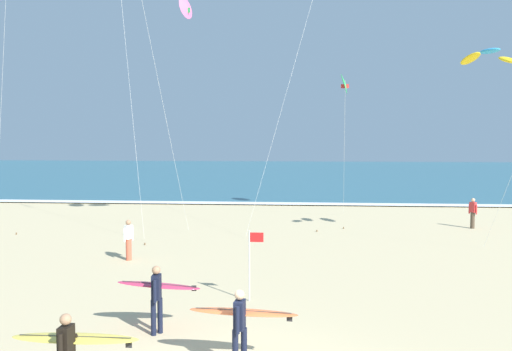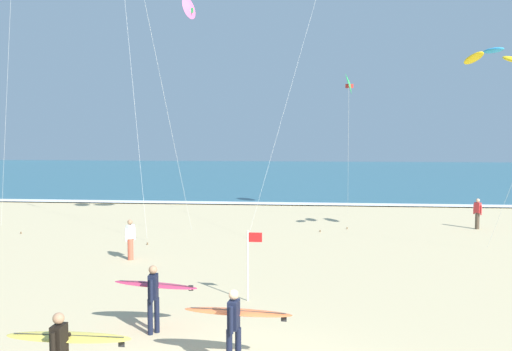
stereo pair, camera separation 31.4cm
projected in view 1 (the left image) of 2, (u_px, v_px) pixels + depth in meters
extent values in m
cube|color=#2D6075|center=(290.00, 174.00, 68.43)|extent=(160.00, 60.00, 0.08)
cube|color=white|center=(282.00, 203.00, 38.90)|extent=(160.00, 1.33, 0.01)
cylinder|color=black|center=(235.00, 351.00, 11.55)|extent=(0.13, 0.13, 0.88)
cylinder|color=black|center=(244.00, 348.00, 11.68)|extent=(0.13, 0.13, 0.88)
cube|color=black|center=(240.00, 315.00, 11.56)|extent=(0.23, 0.36, 0.60)
cube|color=red|center=(235.00, 313.00, 11.58)|extent=(0.03, 0.20, 0.32)
sphere|color=tan|center=(240.00, 295.00, 11.53)|extent=(0.21, 0.21, 0.21)
cylinder|color=black|center=(237.00, 320.00, 11.34)|extent=(0.09, 0.09, 0.56)
cylinder|color=black|center=(242.00, 306.00, 11.78)|extent=(0.09, 0.09, 0.26)
cylinder|color=black|center=(240.00, 311.00, 11.89)|extent=(0.26, 0.11, 0.14)
ellipsoid|color=orange|center=(243.00, 312.00, 11.92)|extent=(2.41, 0.73, 0.08)
cube|color=#333333|center=(243.00, 310.00, 11.91)|extent=(2.08, 0.24, 0.01)
cube|color=#262628|center=(289.00, 318.00, 11.74)|extent=(0.12, 0.02, 0.14)
cube|color=black|center=(66.00, 342.00, 10.04)|extent=(0.21, 0.35, 0.60)
cube|color=yellow|center=(61.00, 340.00, 10.04)|extent=(0.02, 0.20, 0.32)
sphere|color=#A87A59|center=(66.00, 319.00, 10.00)|extent=(0.21, 0.21, 0.21)
cylinder|color=black|center=(60.00, 349.00, 9.81)|extent=(0.09, 0.09, 0.56)
cylinder|color=black|center=(72.00, 332.00, 10.26)|extent=(0.09, 0.09, 0.26)
cylinder|color=black|center=(71.00, 337.00, 10.36)|extent=(0.25, 0.09, 0.14)
ellipsoid|color=#EFD14C|center=(75.00, 338.00, 10.40)|extent=(2.48, 0.64, 0.09)
cube|color=#333333|center=(75.00, 336.00, 10.39)|extent=(2.17, 0.09, 0.03)
cube|color=#262628|center=(129.00, 344.00, 10.29)|extent=(0.12, 0.02, 0.14)
cylinder|color=black|center=(153.00, 318.00, 13.63)|extent=(0.13, 0.13, 0.88)
cylinder|color=black|center=(160.00, 316.00, 13.79)|extent=(0.13, 0.13, 0.88)
cube|color=black|center=(156.00, 287.00, 13.66)|extent=(0.22, 0.35, 0.60)
cube|color=yellow|center=(152.00, 285.00, 13.65)|extent=(0.03, 0.20, 0.32)
sphere|color=#A87A59|center=(156.00, 270.00, 13.63)|extent=(0.21, 0.21, 0.21)
cylinder|color=black|center=(155.00, 291.00, 13.43)|extent=(0.09, 0.09, 0.56)
cylinder|color=black|center=(158.00, 280.00, 13.88)|extent=(0.09, 0.09, 0.26)
cylinder|color=black|center=(156.00, 284.00, 13.98)|extent=(0.26, 0.10, 0.14)
ellipsoid|color=#D83359|center=(159.00, 285.00, 14.02)|extent=(2.12, 0.64, 0.24)
cube|color=#333333|center=(159.00, 284.00, 14.02)|extent=(1.83, 0.16, 0.16)
cube|color=#262628|center=(194.00, 288.00, 14.02)|extent=(0.12, 0.02, 0.14)
cone|color=pink|center=(187.00, 7.00, 27.11)|extent=(0.74, 1.15, 1.09)
cube|color=green|center=(187.00, 10.00, 27.12)|extent=(0.37, 0.16, 0.24)
cylinder|color=silver|center=(167.00, 123.00, 25.92)|extent=(1.31, 3.33, 10.68)
cylinder|color=brown|center=(145.00, 244.00, 24.73)|extent=(0.06, 0.06, 0.10)
cone|color=green|center=(345.00, 84.00, 33.29)|extent=(0.60, 1.34, 1.28)
cube|color=red|center=(345.00, 86.00, 33.30)|extent=(0.47, 0.05, 0.24)
cylinder|color=silver|center=(344.00, 153.00, 31.14)|extent=(0.38, 4.97, 7.54)
cylinder|color=brown|center=(344.00, 228.00, 28.97)|extent=(0.06, 0.06, 0.10)
cylinder|color=silver|center=(1.00, 100.00, 27.76)|extent=(2.03, 1.72, 13.02)
cylinder|color=brown|center=(16.00, 234.00, 27.32)|extent=(0.06, 0.06, 0.10)
ellipsoid|color=yellow|center=(508.00, 60.00, 23.61)|extent=(0.90, 1.27, 0.54)
ellipsoid|color=#2D99DB|center=(490.00, 51.00, 23.36)|extent=(0.90, 1.27, 0.20)
ellipsoid|color=yellow|center=(470.00, 59.00, 23.17)|extent=(0.90, 1.27, 0.54)
cylinder|color=silver|center=(283.00, 105.00, 26.75)|extent=(3.42, 2.02, 12.42)
cylinder|color=brown|center=(317.00, 231.00, 28.08)|extent=(0.06, 0.06, 0.10)
cylinder|color=silver|center=(132.00, 112.00, 26.06)|extent=(1.44, 1.56, 11.70)
cylinder|color=brown|center=(125.00, 234.00, 27.33)|extent=(0.06, 0.06, 0.10)
cylinder|color=#D8593F|center=(129.00, 250.00, 21.75)|extent=(0.22, 0.22, 0.84)
cube|color=white|center=(128.00, 232.00, 21.69)|extent=(0.32, 0.37, 0.54)
sphere|color=#A87A59|center=(128.00, 222.00, 21.67)|extent=(0.20, 0.20, 0.20)
cylinder|color=white|center=(133.00, 234.00, 21.88)|extent=(0.08, 0.08, 0.50)
cylinder|color=white|center=(124.00, 235.00, 21.53)|extent=(0.08, 0.08, 0.50)
cylinder|color=#4C3D2D|center=(473.00, 220.00, 29.08)|extent=(0.22, 0.22, 0.84)
cube|color=red|center=(473.00, 207.00, 29.03)|extent=(0.34, 0.36, 0.54)
sphere|color=tan|center=(473.00, 200.00, 29.00)|extent=(0.20, 0.20, 0.20)
cylinder|color=red|center=(476.00, 210.00, 28.86)|extent=(0.08, 0.08, 0.50)
cylinder|color=red|center=(469.00, 209.00, 29.21)|extent=(0.08, 0.08, 0.50)
cylinder|color=silver|center=(249.00, 266.00, 16.41)|extent=(0.05, 0.05, 2.10)
cube|color=red|center=(257.00, 237.00, 16.32)|extent=(0.40, 0.02, 0.28)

